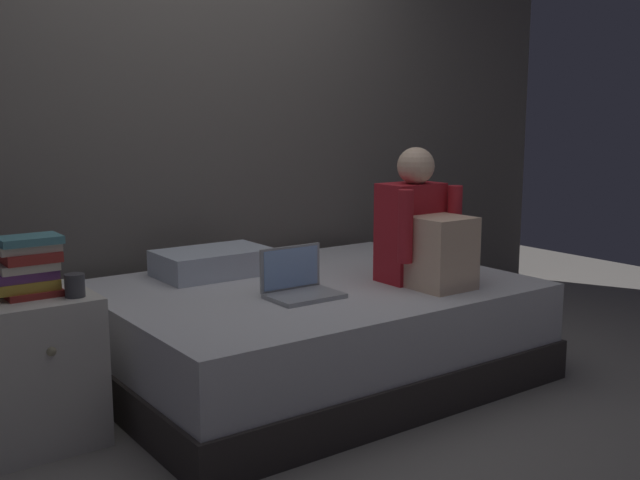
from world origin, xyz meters
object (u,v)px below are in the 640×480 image
Objects in this scene: laptop at (300,284)px; pillow at (213,262)px; bed at (312,331)px; nightstand at (37,369)px; person_sitting at (423,232)px; book_stack at (28,265)px; mug at (75,285)px.

laptop reaches higher than pillow.
laptop is at bearing -137.37° from bed.
laptop reaches higher than nightstand.
person_sitting reaches higher than nightstand.
book_stack is at bearing 168.48° from person_sitting.
person_sitting reaches higher than mug.
bed is at bearing 3.77° from mug.
mug is at bearing -42.69° from nightstand.
nightstand is 0.91× the size of person_sitting.
book_stack is at bearing -157.59° from pillow.
nightstand is at bearing 49.20° from book_stack.
laptop is at bearing -10.89° from book_stack.
pillow is at bearing 99.44° from laptop.
book_stack reaches higher than mug.
pillow reaches higher than nightstand.
laptop reaches higher than mug.
person_sitting is (0.43, -0.32, 0.49)m from bed.
bed is at bearing 143.20° from person_sitting.
laptop is 0.57× the size of pillow.
bed is at bearing -1.51° from book_stack.
laptop is (1.10, -0.22, 0.23)m from nightstand.
person_sitting reaches higher than pillow.
person_sitting reaches higher than bed.
book_stack is (-1.73, 0.35, -0.01)m from person_sitting.
mug is at bearing -176.23° from bed.
bed is 7.97× the size of book_stack.
nightstand is (-1.30, 0.04, 0.06)m from bed.
book_stack is (-1.01, -0.42, 0.18)m from pillow.
mug is (-1.17, -0.08, 0.41)m from bed.
laptop is 0.64m from pillow.
laptop is 1.28× the size of book_stack.
laptop is (-0.62, 0.14, -0.20)m from person_sitting.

